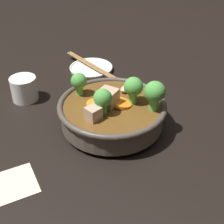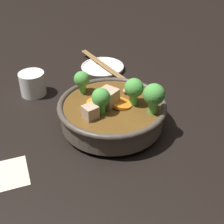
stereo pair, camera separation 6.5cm
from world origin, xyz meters
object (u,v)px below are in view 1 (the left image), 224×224
Objects in this scene: stirfry_bowl at (113,110)px; tea_cup at (24,88)px; side_saucer at (91,68)px; chopsticks_pair at (91,65)px.

stirfry_bowl is 3.61× the size of tea_cup.
side_saucer is at bearing 41.09° from tea_cup.
side_saucer is 0.64× the size of chopsticks_pair.
stirfry_bowl is 0.27m from side_saucer.
chopsticks_pair is (0.16, 0.14, -0.01)m from tea_cup.
tea_cup is at bearing 148.12° from stirfry_bowl.
side_saucer is 0.22m from tea_cup.
side_saucer is 1.96× the size of tea_cup.
stirfry_bowl is 0.27m from chopsticks_pair.
stirfry_bowl is at bearing -81.33° from chopsticks_pair.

